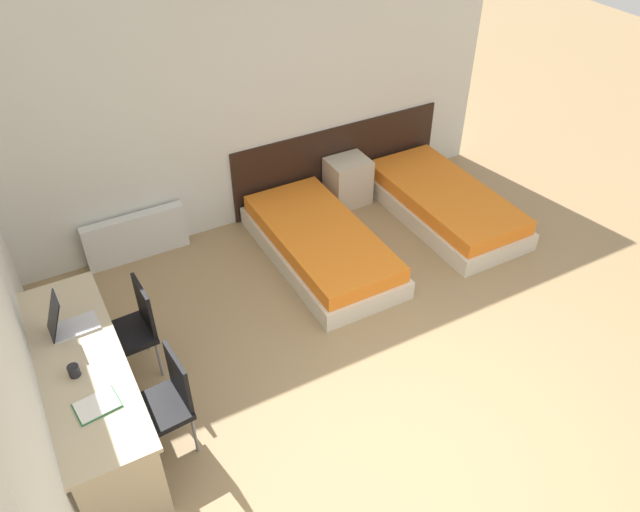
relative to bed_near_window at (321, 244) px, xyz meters
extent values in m
plane|color=#9E7F56|center=(-0.33, -2.57, -0.18)|extent=(20.00, 20.00, 0.00)
cube|color=silver|center=(-0.33, 1.07, 1.17)|extent=(6.05, 0.05, 2.70)
cube|color=silver|center=(-2.88, -0.76, 1.17)|extent=(0.05, 4.62, 2.70)
cube|color=black|center=(0.80, 1.03, 0.26)|extent=(2.68, 0.03, 0.88)
cube|color=beige|center=(0.00, 0.00, -0.08)|extent=(0.97, 2.00, 0.20)
cube|color=orange|center=(0.00, 0.00, 0.11)|extent=(0.89, 1.92, 0.16)
cube|color=beige|center=(1.61, 0.00, -0.08)|extent=(0.97, 2.00, 0.20)
cube|color=orange|center=(1.61, 0.00, 0.11)|extent=(0.89, 1.92, 0.16)
cube|color=beige|center=(0.80, 0.81, 0.10)|extent=(0.47, 0.39, 0.56)
cube|color=silver|center=(-1.67, 0.95, 0.08)|extent=(1.06, 0.12, 0.51)
cube|color=#C6B28E|center=(-2.55, -1.02, 0.54)|extent=(0.60, 1.99, 0.04)
cube|color=#C6B28E|center=(-2.55, -2.00, 0.17)|extent=(0.54, 0.04, 0.70)
cube|color=#C6B28E|center=(-2.55, -0.05, 0.17)|extent=(0.54, 0.04, 0.70)
cube|color=black|center=(-2.16, -0.59, 0.24)|extent=(0.44, 0.44, 0.05)
cube|color=black|center=(-1.96, -0.58, 0.48)|extent=(0.05, 0.38, 0.43)
cylinder|color=slate|center=(-2.33, -0.78, 0.02)|extent=(0.02, 0.02, 0.39)
cylinder|color=slate|center=(-2.35, -0.42, 0.02)|extent=(0.02, 0.02, 0.39)
cylinder|color=slate|center=(-1.97, -0.76, 0.02)|extent=(0.02, 0.02, 0.39)
cylinder|color=slate|center=(-1.99, -0.40, 0.02)|extent=(0.02, 0.02, 0.39)
cube|color=black|center=(-2.16, -1.46, 0.24)|extent=(0.45, 0.45, 0.05)
cube|color=black|center=(-1.96, -1.44, 0.48)|extent=(0.06, 0.38, 0.43)
cylinder|color=slate|center=(-2.32, -1.65, 0.02)|extent=(0.02, 0.02, 0.39)
cylinder|color=slate|center=(-2.35, -1.29, 0.02)|extent=(0.02, 0.02, 0.39)
cylinder|color=slate|center=(-1.96, -1.62, 0.02)|extent=(0.02, 0.02, 0.39)
cylinder|color=slate|center=(-1.99, -1.26, 0.02)|extent=(0.02, 0.02, 0.39)
cube|color=silver|center=(-2.51, -0.66, 0.57)|extent=(0.36, 0.23, 0.02)
cube|color=black|center=(-2.62, -0.67, 0.74)|extent=(0.14, 0.23, 0.33)
cube|color=#236B3D|center=(-2.53, -1.49, 0.56)|extent=(0.31, 0.25, 0.01)
cube|color=white|center=(-2.53, -1.49, 0.57)|extent=(0.29, 0.23, 0.01)
cylinder|color=black|center=(-2.61, -1.14, 0.60)|extent=(0.08, 0.08, 0.09)
camera|label=1|loc=(-2.50, -4.54, 3.95)|focal=35.00mm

